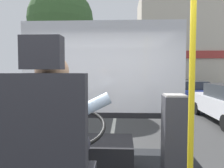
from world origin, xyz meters
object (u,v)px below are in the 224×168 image
bus_driver (56,132)px  fare_box (174,137)px  driver_seat (51,168)px  parked_car_green (177,86)px  handrail_pole (192,96)px  parked_car_blue (188,91)px  steering_console (85,156)px

bus_driver → fare_box: (0.99, 1.00, -0.33)m
driver_seat → fare_box: size_ratio=1.47×
parked_car_green → handrail_pole: bearing=-103.3°
driver_seat → parked_car_blue: bearing=70.4°
bus_driver → parked_car_green: bus_driver is taller
driver_seat → handrail_pole: (0.95, 0.37, 0.40)m
parked_car_green → fare_box: bearing=-103.7°
steering_console → handrail_pole: handrail_pole is taller
handrail_pole → bus_driver: bearing=-165.1°
driver_seat → handrail_pole: handrail_pole is taller
steering_console → parked_car_blue: 11.77m
steering_console → handrail_pole: size_ratio=0.55×
fare_box → parked_car_blue: bearing=73.2°
fare_box → parked_car_green: size_ratio=0.23×
parked_car_blue → fare_box: bearing=-106.8°
parked_car_blue → handrail_pole: bearing=-106.0°
driver_seat → bus_driver: (-0.00, 0.12, 0.19)m
handrail_pole → fare_box: bearing=86.3°
parked_car_blue → steering_console: bearing=-111.5°
bus_driver → steering_console: (0.00, 1.04, -0.57)m
steering_console → handrail_pole: (0.95, -0.79, 0.78)m
steering_console → handrail_pole: 1.46m
parked_car_green → parked_car_blue: bearing=-96.1°
handrail_pole → fare_box: size_ratio=2.14×
fare_box → driver_seat: bearing=-131.5°
handrail_pole → fare_box: (0.05, 0.75, -0.53)m
driver_seat → bus_driver: 0.22m
bus_driver → fare_box: 1.45m
driver_seat → fare_box: 1.51m
steering_console → handrail_pole: bearing=-39.8°
fare_box → handrail_pole: bearing=-93.7°
fare_box → parked_car_green: bearing=76.3°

